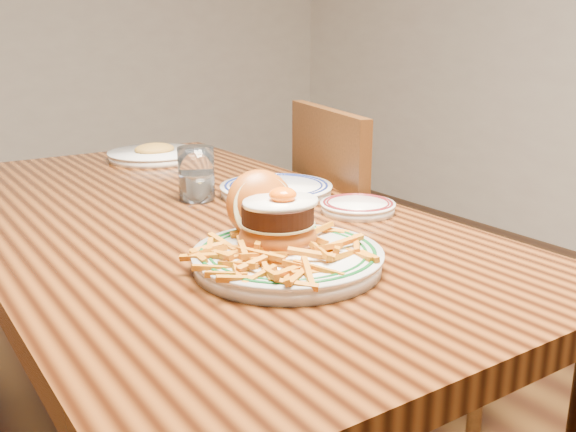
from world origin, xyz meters
TOP-DOWN VIEW (x-y plane):
  - table at (0.00, 0.00)m, footprint 0.85×1.60m
  - chair_right at (0.55, 0.04)m, footprint 0.53×0.53m
  - main_plate at (-0.00, -0.38)m, footprint 0.31×0.33m
  - side_plate at (0.31, -0.21)m, footprint 0.16×0.16m
  - rear_plate at (0.24, 0.01)m, footprint 0.26×0.26m
  - water_glass at (0.07, 0.08)m, footprint 0.08×0.08m
  - far_plate at (0.17, 0.58)m, footprint 0.28×0.28m

SIDE VIEW (x-z plane):
  - chair_right at x=0.55m, z-range 0.03..0.97m
  - table at x=0.00m, z-range 0.29..1.04m
  - side_plate at x=0.31m, z-range 0.75..0.78m
  - rear_plate at x=0.24m, z-range 0.75..0.78m
  - far_plate at x=0.17m, z-range 0.74..0.79m
  - main_plate at x=0.00m, z-range 0.72..0.87m
  - water_glass at x=0.07m, z-range 0.74..0.87m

